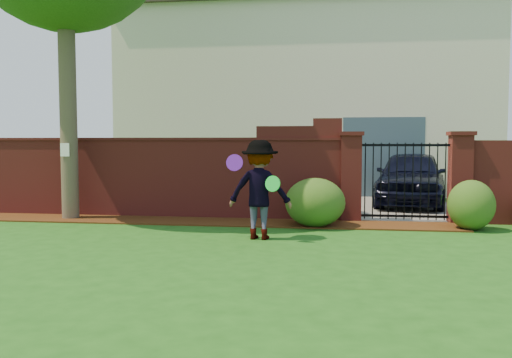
# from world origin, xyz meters

# --- Properties ---
(ground) EXTENTS (80.00, 80.00, 0.01)m
(ground) POSITION_xyz_m (0.00, 0.00, -0.01)
(ground) COLOR #1A4D13
(ground) RESTS_ON ground
(mulch_bed) EXTENTS (11.10, 1.08, 0.03)m
(mulch_bed) POSITION_xyz_m (-0.95, 3.34, 0.01)
(mulch_bed) COLOR #371B0A
(mulch_bed) RESTS_ON ground
(brick_wall) EXTENTS (8.70, 0.31, 2.16)m
(brick_wall) POSITION_xyz_m (-2.01, 4.00, 0.93)
(brick_wall) COLOR maroon
(brick_wall) RESTS_ON ground
(pillar_left) EXTENTS (0.50, 0.50, 1.88)m
(pillar_left) POSITION_xyz_m (2.40, 4.00, 0.96)
(pillar_left) COLOR maroon
(pillar_left) RESTS_ON ground
(pillar_right) EXTENTS (0.50, 0.50, 1.88)m
(pillar_right) POSITION_xyz_m (4.60, 4.00, 0.96)
(pillar_right) COLOR maroon
(pillar_right) RESTS_ON ground
(iron_gate) EXTENTS (1.78, 0.03, 1.60)m
(iron_gate) POSITION_xyz_m (3.50, 4.00, 0.85)
(iron_gate) COLOR black
(iron_gate) RESTS_ON ground
(driveway) EXTENTS (3.20, 8.00, 0.01)m
(driveway) POSITION_xyz_m (3.50, 8.00, 0.01)
(driveway) COLOR slate
(driveway) RESTS_ON ground
(house) EXTENTS (12.40, 6.40, 6.30)m
(house) POSITION_xyz_m (1.00, 12.00, 3.16)
(house) COLOR beige
(house) RESTS_ON ground
(car) EXTENTS (2.44, 4.48, 1.45)m
(car) POSITION_xyz_m (4.04, 7.00, 0.72)
(car) COLOR black
(car) RESTS_ON ground
(paper_notice) EXTENTS (0.20, 0.01, 0.28)m
(paper_notice) POSITION_xyz_m (-3.60, 3.21, 1.50)
(paper_notice) COLOR white
(paper_notice) RESTS_ON tree
(shrub_left) EXTENTS (1.18, 1.18, 0.96)m
(shrub_left) POSITION_xyz_m (1.68, 3.07, 0.48)
(shrub_left) COLOR #224E17
(shrub_left) RESTS_ON ground
(shrub_middle) EXTENTS (0.87, 0.87, 0.95)m
(shrub_middle) POSITION_xyz_m (4.62, 3.11, 0.48)
(shrub_middle) COLOR #224E17
(shrub_middle) RESTS_ON ground
(man) EXTENTS (1.16, 0.74, 1.70)m
(man) POSITION_xyz_m (0.78, 1.60, 0.85)
(man) COLOR gray
(man) RESTS_ON ground
(frisbee_purple) EXTENTS (0.29, 0.09, 0.29)m
(frisbee_purple) POSITION_xyz_m (0.39, 1.43, 1.32)
(frisbee_purple) COLOR #651BA9
(frisbee_purple) RESTS_ON man
(frisbee_green) EXTENTS (0.27, 0.15, 0.27)m
(frisbee_green) POSITION_xyz_m (1.04, 1.33, 0.98)
(frisbee_green) COLOR #1CD53A
(frisbee_green) RESTS_ON man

